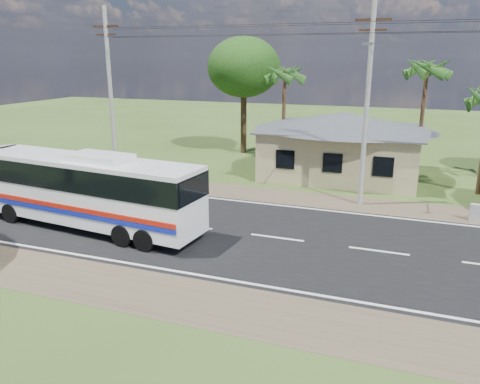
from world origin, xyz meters
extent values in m
plane|color=#2E4418|center=(0.00, 0.00, 0.00)|extent=(120.00, 120.00, 0.00)
cube|color=black|center=(0.00, 0.00, 0.01)|extent=(120.00, 10.00, 0.02)
cube|color=brown|center=(0.00, 6.50, 0.01)|extent=(120.00, 3.00, 0.01)
cube|color=brown|center=(0.00, -6.50, 0.01)|extent=(120.00, 3.00, 0.01)
cube|color=silver|center=(0.00, 4.70, 0.03)|extent=(120.00, 0.15, 0.01)
cube|color=silver|center=(0.00, -4.70, 0.03)|extent=(120.00, 0.15, 0.01)
cube|color=silver|center=(0.00, 0.00, 0.03)|extent=(120.00, 0.15, 0.01)
cube|color=tan|center=(1.00, 13.00, 1.60)|extent=(10.00, 8.00, 3.20)
cube|color=#4C4F54|center=(1.00, 13.00, 3.25)|extent=(10.60, 8.60, 0.10)
pyramid|color=#4C4F54|center=(1.00, 13.00, 4.40)|extent=(12.40, 10.00, 1.20)
cube|color=black|center=(-2.00, 8.98, 1.70)|extent=(1.20, 0.08, 1.20)
cube|color=black|center=(1.00, 8.98, 1.70)|extent=(1.20, 0.08, 1.20)
cube|color=black|center=(4.00, 8.98, 1.70)|extent=(1.20, 0.08, 1.20)
cylinder|color=#9E9E99|center=(-13.00, 6.50, 5.50)|extent=(0.26, 0.26, 11.00)
cube|color=#361E13|center=(-13.00, 6.50, 9.80)|extent=(1.80, 0.12, 0.12)
cube|color=#361E13|center=(-13.00, 6.50, 9.30)|extent=(1.40, 0.10, 0.10)
cylinder|color=#9E9E99|center=(3.00, 6.50, 5.50)|extent=(0.26, 0.26, 11.00)
cube|color=#361E13|center=(3.00, 6.50, 9.80)|extent=(1.80, 0.12, 0.12)
cube|color=#361E13|center=(3.00, 6.50, 9.30)|extent=(1.40, 0.10, 0.10)
cylinder|color=gray|center=(3.00, 5.50, 8.60)|extent=(0.08, 2.00, 0.08)
cube|color=gray|center=(3.00, 4.50, 8.60)|extent=(0.50, 0.18, 0.12)
cylinder|color=black|center=(-5.00, 6.50, 9.60)|extent=(16.00, 0.02, 0.02)
cylinder|color=#47301E|center=(6.00, 15.50, 3.75)|extent=(0.28, 0.28, 7.50)
cylinder|color=#47301E|center=(-4.00, 16.00, 3.50)|extent=(0.28, 0.28, 7.00)
cylinder|color=#47301E|center=(-8.00, 18.00, 2.97)|extent=(0.50, 0.50, 5.95)
ellipsoid|color=#12370F|center=(-8.00, 18.00, 7.15)|extent=(6.00, 6.00, 4.92)
cube|color=silver|center=(-8.97, -1.78, 1.94)|extent=(12.14, 3.70, 2.99)
cube|color=black|center=(-8.97, -1.78, 2.69)|extent=(12.20, 3.77, 1.10)
cube|color=#AC180A|center=(-9.10, -3.04, 1.39)|extent=(11.69, 1.25, 0.22)
cube|color=#0D1B99|center=(-9.10, -3.04, 1.15)|extent=(11.69, 1.25, 0.22)
cube|color=silver|center=(-7.98, -1.88, 3.58)|extent=(3.14, 1.89, 0.30)
cylinder|color=black|center=(-13.05, -2.51, 0.50)|extent=(1.03, 0.45, 1.00)
cylinder|color=black|center=(-12.81, -0.23, 0.50)|extent=(1.03, 0.45, 1.00)
cylinder|color=black|center=(-6.11, -3.23, 0.50)|extent=(1.03, 0.45, 1.00)
cylinder|color=black|center=(-5.88, -0.95, 0.50)|extent=(1.03, 0.45, 1.00)
cylinder|color=black|center=(-4.93, -3.35, 0.50)|extent=(1.03, 0.45, 1.00)
cylinder|color=black|center=(-4.69, -1.07, 0.50)|extent=(1.03, 0.45, 1.00)
imported|color=#2E2E31|center=(-15.62, 3.49, 0.73)|extent=(3.11, 4.61, 1.46)
camera|label=1|loc=(5.19, -19.39, 8.04)|focal=35.00mm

